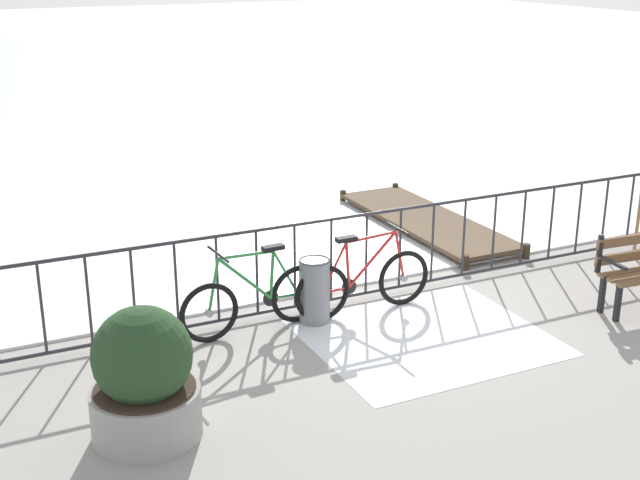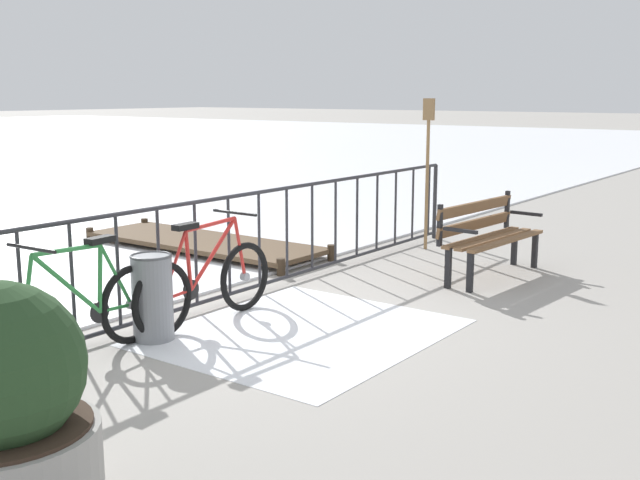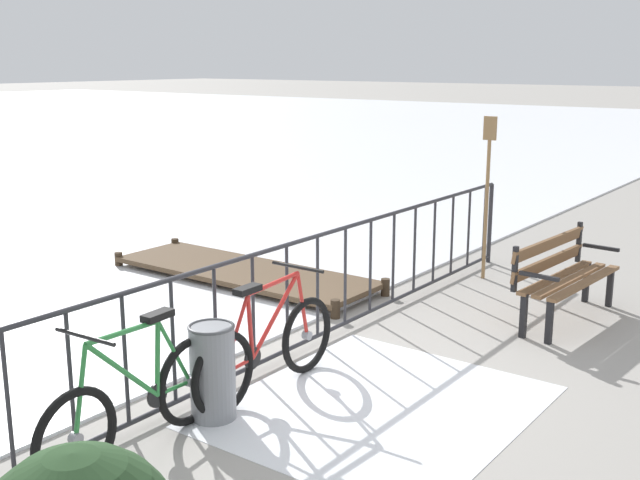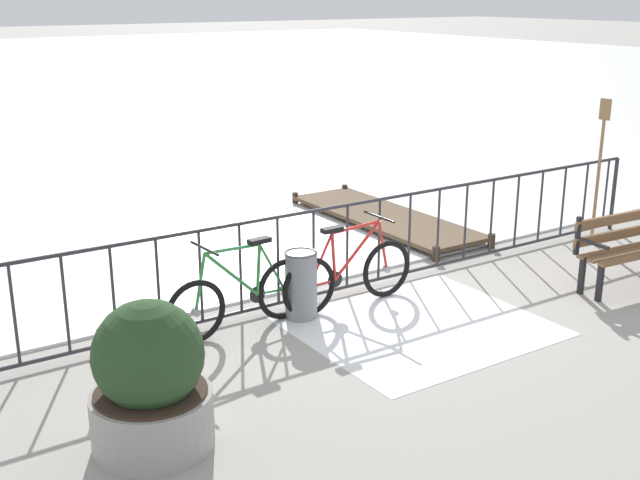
% 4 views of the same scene
% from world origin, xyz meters
% --- Properties ---
extents(ground_plane, '(160.00, 160.00, 0.00)m').
position_xyz_m(ground_plane, '(0.00, 0.00, 0.00)').
color(ground_plane, '#9E9991').
extents(frozen_pond, '(80.00, 56.00, 0.03)m').
position_xyz_m(frozen_pond, '(0.00, 28.40, 0.01)').
color(frozen_pond, white).
rests_on(frozen_pond, ground).
extents(snow_patch, '(2.45, 2.13, 0.01)m').
position_xyz_m(snow_patch, '(-0.14, -1.20, 0.00)').
color(snow_patch, white).
rests_on(snow_patch, ground).
extents(railing_fence, '(9.06, 0.06, 1.07)m').
position_xyz_m(railing_fence, '(-0.00, 0.00, 0.56)').
color(railing_fence, '#2D2D33').
rests_on(railing_fence, ground).
extents(bicycle_near_railing, '(1.71, 0.52, 0.97)m').
position_xyz_m(bicycle_near_railing, '(-1.72, -0.27, 0.37)').
color(bicycle_near_railing, black).
rests_on(bicycle_near_railing, ground).
extents(bicycle_second, '(1.71, 0.52, 0.97)m').
position_xyz_m(bicycle_second, '(-0.44, -0.33, 0.37)').
color(bicycle_second, black).
rests_on(bicycle_second, ground).
extents(planter_with_shrub, '(0.93, 0.93, 1.17)m').
position_xyz_m(planter_with_shrub, '(-3.32, -1.80, 0.54)').
color(planter_with_shrub, '#9E9B96').
rests_on(planter_with_shrub, ground).
extents(trash_bin, '(0.35, 0.35, 0.73)m').
position_xyz_m(trash_bin, '(-1.04, -0.31, 0.37)').
color(trash_bin, gray).
rests_on(trash_bin, ground).
extents(wooden_dock, '(1.10, 3.54, 0.20)m').
position_xyz_m(wooden_dock, '(1.89, 2.02, 0.12)').
color(wooden_dock, brown).
rests_on(wooden_dock, ground).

